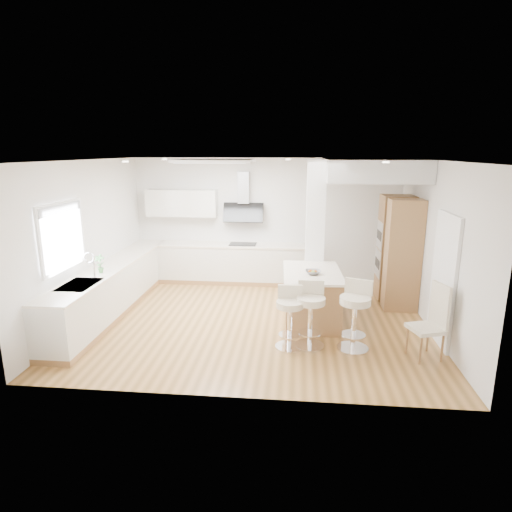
# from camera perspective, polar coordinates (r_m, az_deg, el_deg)

# --- Properties ---
(ground) EXTENTS (6.00, 6.00, 0.00)m
(ground) POSITION_cam_1_polar(r_m,az_deg,el_deg) (7.76, -0.09, -8.49)
(ground) COLOR #AE7B40
(ground) RESTS_ON ground
(ceiling) EXTENTS (6.00, 5.00, 0.02)m
(ceiling) POSITION_cam_1_polar(r_m,az_deg,el_deg) (7.76, -0.09, -8.49)
(ceiling) COLOR silver
(ceiling) RESTS_ON ground
(wall_back) EXTENTS (6.00, 0.04, 2.80)m
(wall_back) POSITION_cam_1_polar(r_m,az_deg,el_deg) (9.79, 1.35, 4.75)
(wall_back) COLOR silver
(wall_back) RESTS_ON ground
(wall_left) EXTENTS (0.04, 5.00, 2.80)m
(wall_left) POSITION_cam_1_polar(r_m,az_deg,el_deg) (8.20, -21.47, 1.98)
(wall_left) COLOR silver
(wall_left) RESTS_ON ground
(wall_right) EXTENTS (0.04, 5.00, 2.80)m
(wall_right) POSITION_cam_1_polar(r_m,az_deg,el_deg) (7.66, 22.85, 1.07)
(wall_right) COLOR silver
(wall_right) RESTS_ON ground
(skylight) EXTENTS (4.10, 2.10, 0.06)m
(skylight) POSITION_cam_1_polar(r_m,az_deg,el_deg) (7.89, -5.52, 12.49)
(skylight) COLOR white
(skylight) RESTS_ON ground
(window_left) EXTENTS (0.06, 1.28, 1.07)m
(window_left) POSITION_cam_1_polar(r_m,az_deg,el_deg) (7.35, -24.48, 2.75)
(window_left) COLOR white
(window_left) RESTS_ON ground
(doorway_right) EXTENTS (0.05, 1.00, 2.10)m
(doorway_right) POSITION_cam_1_polar(r_m,az_deg,el_deg) (7.19, 23.72, -3.09)
(doorway_right) COLOR #494239
(doorway_right) RESTS_ON ground
(counter_left) EXTENTS (0.63, 4.50, 1.35)m
(counter_left) POSITION_cam_1_polar(r_m,az_deg,el_deg) (8.50, -18.41, -3.93)
(counter_left) COLOR #A17445
(counter_left) RESTS_ON ground
(counter_back) EXTENTS (3.62, 0.63, 2.50)m
(counter_back) POSITION_cam_1_polar(r_m,az_deg,el_deg) (9.77, -4.15, 0.48)
(counter_back) COLOR #A17445
(counter_back) RESTS_ON ground
(pillar) EXTENTS (0.35, 0.35, 2.80)m
(pillar) POSITION_cam_1_polar(r_m,az_deg,el_deg) (8.25, 7.85, 2.89)
(pillar) COLOR white
(pillar) RESTS_ON ground
(soffit) EXTENTS (1.78, 2.20, 0.40)m
(soffit) POSITION_cam_1_polar(r_m,az_deg,el_deg) (8.66, 15.10, 11.08)
(soffit) COLOR silver
(soffit) RESTS_ON ground
(oven_column) EXTENTS (0.63, 1.21, 2.10)m
(oven_column) POSITION_cam_1_polar(r_m,az_deg,el_deg) (8.81, 18.34, 0.68)
(oven_column) COLOR #A17445
(oven_column) RESTS_ON ground
(peninsula) EXTENTS (1.05, 1.54, 0.98)m
(peninsula) POSITION_cam_1_polar(r_m,az_deg,el_deg) (7.63, 7.40, -5.31)
(peninsula) COLOR #A17445
(peninsula) RESTS_ON ground
(bar_stool_a) EXTENTS (0.45, 0.45, 0.96)m
(bar_stool_a) POSITION_cam_1_polar(r_m,az_deg,el_deg) (6.56, 4.53, -7.74)
(bar_stool_a) COLOR white
(bar_stool_a) RESTS_ON ground
(bar_stool_b) EXTENTS (0.47, 0.47, 1.02)m
(bar_stool_b) POSITION_cam_1_polar(r_m,az_deg,el_deg) (6.62, 7.28, -7.29)
(bar_stool_b) COLOR white
(bar_stool_b) RESTS_ON ground
(bar_stool_c) EXTENTS (0.63, 0.63, 1.07)m
(bar_stool_c) POSITION_cam_1_polar(r_m,az_deg,el_deg) (6.63, 13.06, -7.26)
(bar_stool_c) COLOR white
(bar_stool_c) RESTS_ON ground
(dining_chair) EXTENTS (0.55, 0.55, 1.12)m
(dining_chair) POSITION_cam_1_polar(r_m,az_deg,el_deg) (6.73, 22.51, -7.75)
(dining_chair) COLOR beige
(dining_chair) RESTS_ON ground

